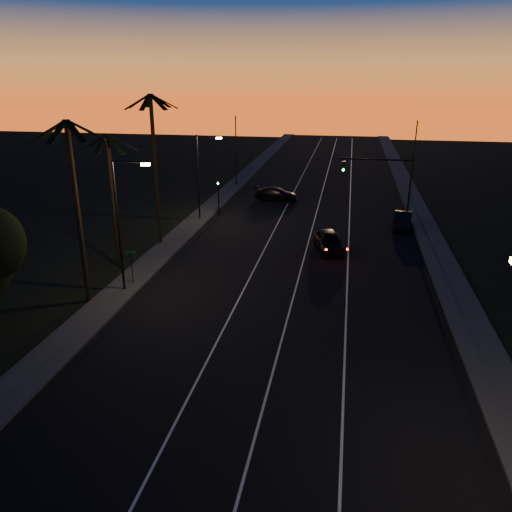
% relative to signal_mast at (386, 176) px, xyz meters
% --- Properties ---
extents(road, '(20.00, 170.00, 0.01)m').
position_rel_signal_mast_xyz_m(road, '(-7.14, -9.99, -4.78)').
color(road, black).
rests_on(road, ground).
extents(sidewalk_left, '(2.40, 170.00, 0.16)m').
position_rel_signal_mast_xyz_m(sidewalk_left, '(-18.34, -9.99, -4.70)').
color(sidewalk_left, '#343432').
rests_on(sidewalk_left, ground).
extents(sidewalk_right, '(2.40, 170.00, 0.16)m').
position_rel_signal_mast_xyz_m(sidewalk_right, '(4.06, -9.99, -4.70)').
color(sidewalk_right, '#343432').
rests_on(sidewalk_right, ground).
extents(lane_stripe_left, '(0.12, 160.00, 0.01)m').
position_rel_signal_mast_xyz_m(lane_stripe_left, '(-10.14, -9.99, -4.76)').
color(lane_stripe_left, silver).
rests_on(lane_stripe_left, road).
extents(lane_stripe_mid, '(0.12, 160.00, 0.01)m').
position_rel_signal_mast_xyz_m(lane_stripe_mid, '(-6.64, -9.99, -4.76)').
color(lane_stripe_mid, silver).
rests_on(lane_stripe_mid, road).
extents(lane_stripe_right, '(0.12, 160.00, 0.01)m').
position_rel_signal_mast_xyz_m(lane_stripe_right, '(-3.14, -9.99, -4.76)').
color(lane_stripe_right, silver).
rests_on(lane_stripe_right, road).
extents(palm_near, '(4.25, 4.16, 11.53)m').
position_rel_signal_mast_xyz_m(palm_near, '(-19.74, -21.99, 2.29)').
color(palm_near, black).
rests_on(palm_near, ground).
extents(palm_mid, '(4.25, 4.16, 10.03)m').
position_rel_signal_mast_xyz_m(palm_mid, '(-20.34, -15.99, 1.47)').
color(palm_mid, black).
rests_on(palm_mid, ground).
extents(palm_far, '(4.25, 4.16, 12.53)m').
position_rel_signal_mast_xyz_m(palm_far, '(-19.34, -9.99, 2.83)').
color(palm_far, black).
rests_on(palm_far, ground).
extents(streetlight_left_near, '(2.55, 0.26, 9.00)m').
position_rel_signal_mast_xyz_m(streetlight_left_near, '(-17.84, -19.99, 0.54)').
color(streetlight_left_near, black).
rests_on(streetlight_left_near, ground).
extents(streetlight_left_far, '(2.55, 0.26, 8.50)m').
position_rel_signal_mast_xyz_m(streetlight_left_far, '(-17.82, -1.99, 0.28)').
color(streetlight_left_far, black).
rests_on(streetlight_left_far, ground).
extents(street_sign, '(0.70, 0.06, 2.60)m').
position_rel_signal_mast_xyz_m(street_sign, '(-17.94, -18.99, -3.13)').
color(street_sign, black).
rests_on(street_sign, ground).
extents(signal_mast, '(7.10, 0.41, 7.00)m').
position_rel_signal_mast_xyz_m(signal_mast, '(0.00, 0.00, 0.00)').
color(signal_mast, black).
rests_on(signal_mast, ground).
extents(signal_post, '(0.28, 0.37, 4.20)m').
position_rel_signal_mast_xyz_m(signal_post, '(-16.64, -0.01, -1.89)').
color(signal_post, black).
rests_on(signal_post, ground).
extents(far_pole_left, '(0.14, 0.14, 9.00)m').
position_rel_signal_mast_xyz_m(far_pole_left, '(-18.14, 15.01, -0.28)').
color(far_pole_left, black).
rests_on(far_pole_left, ground).
extents(far_pole_right, '(0.14, 0.14, 9.00)m').
position_rel_signal_mast_xyz_m(far_pole_right, '(3.86, 12.01, -0.28)').
color(far_pole_right, black).
rests_on(far_pole_right, ground).
extents(lead_car, '(3.22, 5.79, 1.68)m').
position_rel_signal_mast_xyz_m(lead_car, '(-4.80, -9.06, -3.93)').
color(lead_car, black).
rests_on(lead_car, road).
extents(right_car, '(2.24, 4.77, 1.51)m').
position_rel_signal_mast_xyz_m(right_car, '(1.86, -1.14, -4.02)').
color(right_car, black).
rests_on(right_car, road).
extents(cross_car, '(5.34, 2.78, 1.48)m').
position_rel_signal_mast_xyz_m(cross_car, '(-11.69, 7.84, -4.03)').
color(cross_car, black).
rests_on(cross_car, road).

